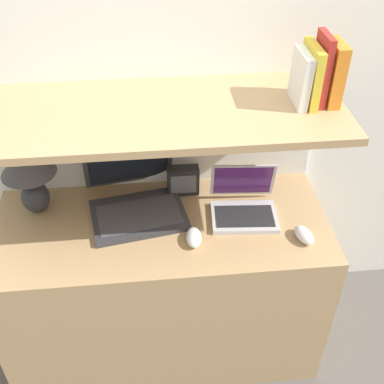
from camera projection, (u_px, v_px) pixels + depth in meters
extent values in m
cube|color=white|center=(152.00, 75.00, 1.84)|extent=(6.00, 0.05, 2.40)
cube|color=tan|center=(164.00, 287.00, 2.09)|extent=(1.31, 0.56, 0.74)
cube|color=white|center=(159.00, 205.00, 2.19)|extent=(1.31, 0.04, 1.17)
cube|color=tan|center=(155.00, 113.00, 1.63)|extent=(1.31, 0.50, 0.03)
ellipsoid|color=#2D2D33|center=(36.00, 197.00, 1.89)|extent=(0.11, 0.11, 0.13)
cylinder|color=tan|center=(31.00, 178.00, 1.84)|extent=(0.02, 0.02, 0.05)
cone|color=#4C4C51|center=(26.00, 159.00, 1.78)|extent=(0.21, 0.21, 0.13)
cube|color=#333338|center=(139.00, 215.00, 1.89)|extent=(0.40, 0.32, 0.02)
cube|color=#47474C|center=(139.00, 215.00, 1.88)|extent=(0.34, 0.23, 0.00)
cube|color=#333338|center=(129.00, 164.00, 1.95)|extent=(0.37, 0.15, 0.23)
cube|color=black|center=(129.00, 164.00, 1.94)|extent=(0.33, 0.13, 0.20)
cube|color=silver|center=(244.00, 217.00, 1.88)|extent=(0.27, 0.20, 0.02)
cube|color=#232326|center=(245.00, 216.00, 1.87)|extent=(0.23, 0.14, 0.00)
cube|color=silver|center=(243.00, 180.00, 1.91)|extent=(0.26, 0.07, 0.17)
cube|color=#4C1E60|center=(243.00, 180.00, 1.91)|extent=(0.23, 0.06, 0.15)
ellipsoid|color=white|center=(194.00, 237.00, 1.78)|extent=(0.06, 0.11, 0.04)
ellipsoid|color=white|center=(304.00, 235.00, 1.79)|extent=(0.08, 0.11, 0.04)
cube|color=black|center=(183.00, 180.00, 1.98)|extent=(0.13, 0.05, 0.12)
cube|color=#59595B|center=(184.00, 185.00, 1.96)|extent=(0.10, 0.00, 0.09)
cube|color=orange|center=(333.00, 73.00, 1.61)|extent=(0.04, 0.14, 0.21)
cube|color=#A82823|center=(322.00, 69.00, 1.59)|extent=(0.02, 0.13, 0.24)
cube|color=gold|center=(311.00, 75.00, 1.60)|extent=(0.03, 0.16, 0.20)
cube|color=silver|center=(301.00, 78.00, 1.61)|extent=(0.04, 0.15, 0.18)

